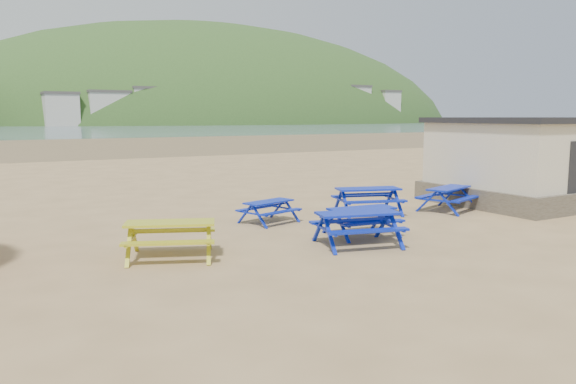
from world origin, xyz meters
TOP-DOWN VIEW (x-y plane):
  - ground at (0.00, 0.00)m, footprint 400.00×400.00m
  - wet_sand at (0.00, 55.00)m, footprint 400.00×400.00m
  - picnic_table_blue_a at (-0.43, 2.18)m, footprint 1.88×1.67m
  - picnic_table_blue_b at (3.11, 1.90)m, footprint 2.47×2.21m
  - picnic_table_blue_c at (5.89, 1.05)m, footprint 2.33×2.10m
  - picnic_table_blue_d at (0.89, -0.66)m, footprint 1.96×1.65m
  - picnic_table_blue_e at (0.07, -1.57)m, footprint 2.35×2.07m
  - picnic_table_yellow at (-4.35, -0.45)m, footprint 2.46×2.25m
  - amenity_block at (10.50, 1.00)m, footprint 7.40×5.40m
  - headland_town at (90.00, 229.68)m, footprint 264.00×144.00m

SIDE VIEW (x-z plane):
  - headland_town at x=90.00m, z-range -63.91..44.09m
  - ground at x=0.00m, z-range 0.00..0.00m
  - wet_sand at x=0.00m, z-range 0.00..0.00m
  - picnic_table_blue_a at x=-0.43m, z-range 0.00..0.67m
  - picnic_table_blue_d at x=0.89m, z-range 0.00..0.76m
  - picnic_table_blue_c at x=5.89m, z-range 0.00..0.81m
  - picnic_table_yellow at x=-4.35m, z-range 0.00..0.84m
  - picnic_table_blue_e at x=0.07m, z-range 0.00..0.85m
  - picnic_table_blue_b at x=3.11m, z-range 0.00..0.86m
  - amenity_block at x=10.50m, z-range -0.01..3.14m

